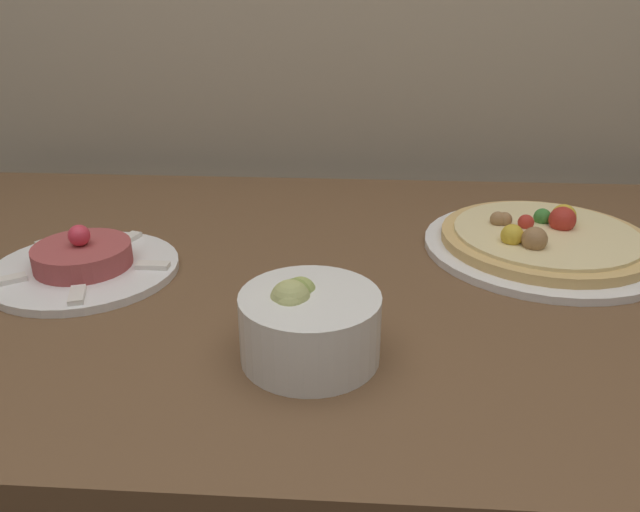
% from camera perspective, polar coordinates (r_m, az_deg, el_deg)
% --- Properties ---
extents(dining_table, '(1.37, 0.76, 0.78)m').
position_cam_1_polar(dining_table, '(0.83, 1.07, -7.81)').
color(dining_table, brown).
rests_on(dining_table, ground_plane).
extents(pizza_plate, '(0.31, 0.31, 0.06)m').
position_cam_1_polar(pizza_plate, '(0.88, 19.84, 1.37)').
color(pizza_plate, white).
rests_on(pizza_plate, dining_table).
extents(tartare_plate, '(0.23, 0.23, 0.06)m').
position_cam_1_polar(tartare_plate, '(0.81, -20.78, -0.61)').
color(tartare_plate, white).
rests_on(tartare_plate, dining_table).
extents(small_bowl, '(0.13, 0.13, 0.08)m').
position_cam_1_polar(small_bowl, '(0.59, -1.08, -6.20)').
color(small_bowl, white).
rests_on(small_bowl, dining_table).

